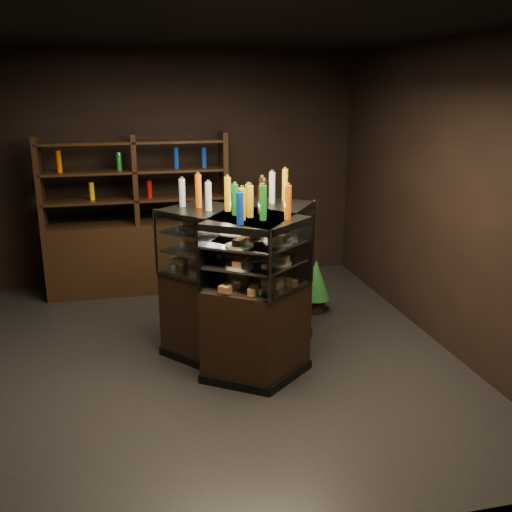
# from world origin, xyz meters

# --- Properties ---
(ground) EXTENTS (5.00, 5.00, 0.00)m
(ground) POSITION_xyz_m (0.00, 0.00, 0.00)
(ground) COLOR black
(ground) RESTS_ON ground
(room_shell) EXTENTS (5.02, 5.02, 3.01)m
(room_shell) POSITION_xyz_m (0.00, 0.00, 1.94)
(room_shell) COLOR black
(room_shell) RESTS_ON ground
(display_case) EXTENTS (1.61, 1.50, 1.47)m
(display_case) POSITION_xyz_m (0.49, -0.17, 0.49)
(display_case) COLOR black
(display_case) RESTS_ON ground
(food_display) EXTENTS (1.16, 1.11, 0.45)m
(food_display) POSITION_xyz_m (0.49, -0.17, 1.14)
(food_display) COLOR #B47A40
(food_display) RESTS_ON display_case
(bottles_top) EXTENTS (0.99, 0.97, 0.30)m
(bottles_top) POSITION_xyz_m (0.49, -0.17, 1.60)
(bottles_top) COLOR #0F38B2
(bottles_top) RESTS_ON display_case
(potted_conifer) EXTENTS (0.34, 0.34, 0.72)m
(potted_conifer) POSITION_xyz_m (1.53, 0.85, 0.41)
(potted_conifer) COLOR black
(potted_conifer) RESTS_ON ground
(back_shelving) EXTENTS (2.28, 0.45, 2.00)m
(back_shelving) POSITION_xyz_m (-0.44, 2.05, 0.61)
(back_shelving) COLOR black
(back_shelving) RESTS_ON ground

